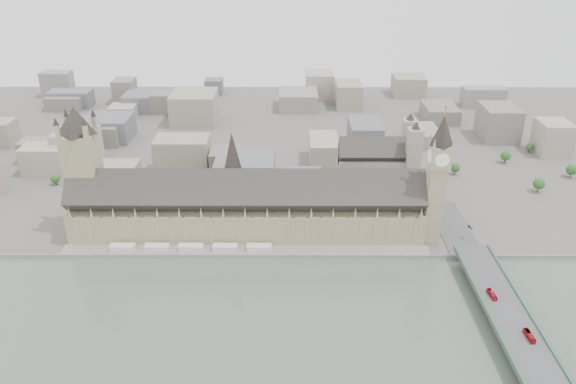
{
  "coord_description": "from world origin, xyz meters",
  "views": [
    {
      "loc": [
        32.22,
        -358.44,
        218.89
      ],
      "look_at": [
        31.04,
        28.07,
        32.26
      ],
      "focal_mm": 35.0,
      "sensor_mm": 36.0,
      "label": 1
    }
  ],
  "objects_px": {
    "westminster_bridge": "(505,317)",
    "red_bus_south": "(529,336)",
    "palace_of_westminster": "(247,208)",
    "car_approach": "(470,227)",
    "elizabeth_tower": "(438,172)",
    "red_bus_north": "(492,294)",
    "victoria_tower": "(83,165)",
    "westminster_abbey": "(379,166)"
  },
  "relations": [
    {
      "from": "victoria_tower",
      "to": "red_bus_north",
      "type": "distance_m",
      "value": 299.82
    },
    {
      "from": "elizabeth_tower",
      "to": "victoria_tower",
      "type": "relative_size",
      "value": 1.07
    },
    {
      "from": "elizabeth_tower",
      "to": "car_approach",
      "type": "height_order",
      "value": "elizabeth_tower"
    },
    {
      "from": "palace_of_westminster",
      "to": "elizabeth_tower",
      "type": "distance_m",
      "value": 142.94
    },
    {
      "from": "elizabeth_tower",
      "to": "victoria_tower",
      "type": "distance_m",
      "value": 260.64
    },
    {
      "from": "palace_of_westminster",
      "to": "elizabeth_tower",
      "type": "xyz_separation_m",
      "value": [
        138.0,
        -11.7,
        35.38
      ]
    },
    {
      "from": "red_bus_north",
      "to": "red_bus_south",
      "type": "xyz_separation_m",
      "value": [
        8.31,
        -38.4,
        0.08
      ]
    },
    {
      "from": "victoria_tower",
      "to": "westminster_abbey",
      "type": "xyz_separation_m",
      "value": [
        232.92,
        69.0,
        -30.12
      ]
    },
    {
      "from": "palace_of_westminster",
      "to": "westminster_bridge",
      "type": "distance_m",
      "value": 195.05
    },
    {
      "from": "elizabeth_tower",
      "to": "car_approach",
      "type": "relative_size",
      "value": 20.79
    },
    {
      "from": "westminster_bridge",
      "to": "red_bus_south",
      "type": "height_order",
      "value": "red_bus_south"
    },
    {
      "from": "elizabeth_tower",
      "to": "car_approach",
      "type": "xyz_separation_m",
      "value": [
        30.87,
        3.43,
        -47.09
      ]
    },
    {
      "from": "red_bus_north",
      "to": "car_approach",
      "type": "bearing_deg",
      "value": 76.53
    },
    {
      "from": "palace_of_westminster",
      "to": "car_approach",
      "type": "height_order",
      "value": "palace_of_westminster"
    },
    {
      "from": "victoria_tower",
      "to": "red_bus_south",
      "type": "distance_m",
      "value": 322.12
    },
    {
      "from": "victoria_tower",
      "to": "westminster_bridge",
      "type": "relative_size",
      "value": 0.31
    },
    {
      "from": "palace_of_westminster",
      "to": "westminster_abbey",
      "type": "height_order",
      "value": "westminster_abbey"
    },
    {
      "from": "victoria_tower",
      "to": "westminster_bridge",
      "type": "xyz_separation_m",
      "value": [
        284.0,
        -113.5,
        -50.08
      ]
    },
    {
      "from": "elizabeth_tower",
      "to": "westminster_abbey",
      "type": "bearing_deg",
      "value": 107.29
    },
    {
      "from": "red_bus_north",
      "to": "car_approach",
      "type": "relative_size",
      "value": 2.08
    },
    {
      "from": "palace_of_westminster",
      "to": "westminster_abbey",
      "type": "distance_m",
      "value": 134.09
    },
    {
      "from": "palace_of_westminster",
      "to": "red_bus_south",
      "type": "bearing_deg",
      "value": -38.63
    },
    {
      "from": "victoria_tower",
      "to": "car_approach",
      "type": "relative_size",
      "value": 19.34
    },
    {
      "from": "victoria_tower",
      "to": "red_bus_north",
      "type": "relative_size",
      "value": 9.31
    },
    {
      "from": "car_approach",
      "to": "westminster_bridge",
      "type": "bearing_deg",
      "value": -109.13
    },
    {
      "from": "red_bus_north",
      "to": "car_approach",
      "type": "distance_m",
      "value": 86.42
    },
    {
      "from": "red_bus_north",
      "to": "red_bus_south",
      "type": "height_order",
      "value": "red_bus_south"
    },
    {
      "from": "red_bus_south",
      "to": "car_approach",
      "type": "distance_m",
      "value": 124.08
    },
    {
      "from": "westminster_abbey",
      "to": "car_approach",
      "type": "distance_m",
      "value": 102.66
    },
    {
      "from": "westminster_bridge",
      "to": "car_approach",
      "type": "relative_size",
      "value": 62.86
    },
    {
      "from": "westminster_bridge",
      "to": "palace_of_westminster",
      "type": "bearing_deg",
      "value": 146.51
    },
    {
      "from": "red_bus_north",
      "to": "westminster_bridge",
      "type": "bearing_deg",
      "value": -75.95
    },
    {
      "from": "palace_of_westminster",
      "to": "westminster_abbey",
      "type": "bearing_deg",
      "value": 34.17
    },
    {
      "from": "elizabeth_tower",
      "to": "red_bus_north",
      "type": "xyz_separation_m",
      "value": [
        19.22,
        -82.2,
        -46.34
      ]
    },
    {
      "from": "red_bus_north",
      "to": "car_approach",
      "type": "height_order",
      "value": "red_bus_north"
    },
    {
      "from": "palace_of_westminster",
      "to": "westminster_bridge",
      "type": "relative_size",
      "value": 0.82
    },
    {
      "from": "victoria_tower",
      "to": "westminster_bridge",
      "type": "bearing_deg",
      "value": -21.78
    },
    {
      "from": "palace_of_westminster",
      "to": "car_approach",
      "type": "xyz_separation_m",
      "value": [
        168.87,
        -8.27,
        -11.71
      ]
    },
    {
      "from": "victoria_tower",
      "to": "red_bus_south",
      "type": "height_order",
      "value": "victoria_tower"
    },
    {
      "from": "victoria_tower",
      "to": "elizabeth_tower",
      "type": "bearing_deg",
      "value": -3.96
    },
    {
      "from": "westminster_bridge",
      "to": "car_approach",
      "type": "xyz_separation_m",
      "value": [
        6.87,
        98.93,
        5.88
      ]
    },
    {
      "from": "westminster_bridge",
      "to": "westminster_abbey",
      "type": "distance_m",
      "value": 190.56
    }
  ]
}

